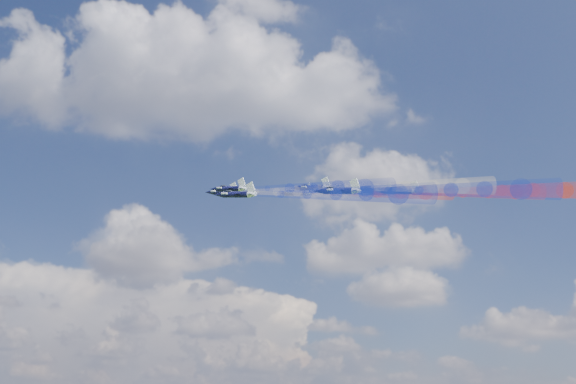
{
  "coord_description": "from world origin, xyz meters",
  "views": [
    {
      "loc": [
        -20.59,
        -146.37,
        125.48
      ],
      "look_at": [
        -20.22,
        -7.64,
        172.98
      ],
      "focal_mm": 42.04,
      "sensor_mm": 36.0,
      "label": 1
    }
  ],
  "objects": [
    {
      "name": "trail_inner_right",
      "position": [
        -0.87,
        -8.08,
        172.72
      ],
      "size": [
        29.51,
        23.76,
        10.84
      ],
      "primitive_type": null,
      "rotation": [
        0.2,
        -0.26,
        0.89
      ],
      "color": "red"
    },
    {
      "name": "trail_rear_left",
      "position": [
        6.34,
        -42.3,
        161.5
      ],
      "size": [
        29.51,
        23.76,
        10.84
      ],
      "primitive_type": null,
      "rotation": [
        0.2,
        -0.26,
        0.89
      ],
      "color": "#172DC7"
    },
    {
      "name": "jet_rear_left",
      "position": [
        -11.03,
        -29.6,
        165.68
      ],
      "size": [
        13.61,
        13.41,
        6.91
      ],
      "primitive_type": null,
      "rotation": [
        0.2,
        -0.26,
        0.89
      ],
      "color": "black"
    },
    {
      "name": "trail_outer_right",
      "position": [
        17.94,
        -7.65,
        172.98
      ],
      "size": [
        29.51,
        23.76,
        10.84
      ],
      "primitive_type": null,
      "rotation": [
        0.2,
        -0.26,
        0.89
      ],
      "color": "red"
    },
    {
      "name": "trail_lead",
      "position": [
        -18.19,
        -9.72,
        172.41
      ],
      "size": [
        29.51,
        23.76,
        10.84
      ],
      "primitive_type": null,
      "rotation": [
        0.2,
        -0.26,
        0.89
      ],
      "color": "white"
    },
    {
      "name": "trail_rear_right",
      "position": [
        20.66,
        -24.98,
        167.36
      ],
      "size": [
        29.51,
        23.76,
        10.84
      ],
      "primitive_type": null,
      "rotation": [
        0.2,
        -0.26,
        0.89
      ],
      "color": "red"
    },
    {
      "name": "jet_outer_left",
      "position": [
        -29.84,
        -29.3,
        165.06
      ],
      "size": [
        13.61,
        13.41,
        6.91
      ],
      "primitive_type": null,
      "rotation": [
        0.2,
        -0.26,
        0.89
      ],
      "color": "black"
    },
    {
      "name": "jet_lead",
      "position": [
        -35.57,
        2.98,
        176.58
      ],
      "size": [
        13.61,
        13.41,
        6.91
      ],
      "primitive_type": null,
      "rotation": [
        0.2,
        -0.26,
        0.89
      ],
      "color": "black"
    },
    {
      "name": "jet_rear_right",
      "position": [
        3.29,
        -12.28,
        171.53
      ],
      "size": [
        13.61,
        13.41,
        6.91
      ],
      "primitive_type": null,
      "rotation": [
        0.2,
        -0.26,
        0.89
      ],
      "color": "black"
    },
    {
      "name": "jet_inner_right",
      "position": [
        -18.25,
        4.62,
        176.9
      ],
      "size": [
        13.61,
        13.41,
        6.91
      ],
      "primitive_type": null,
      "rotation": [
        0.2,
        -0.26,
        0.89
      ],
      "color": "black"
    },
    {
      "name": "jet_outer_right",
      "position": [
        0.57,
        5.05,
        177.15
      ],
      "size": [
        13.61,
        13.41,
        6.91
      ],
      "primitive_type": null,
      "rotation": [
        0.2,
        -0.26,
        0.89
      ],
      "color": "black"
    },
    {
      "name": "jet_center_third",
      "position": [
        -15.19,
        -12.1,
        172.39
      ],
      "size": [
        13.61,
        13.41,
        6.91
      ],
      "primitive_type": null,
      "rotation": [
        0.2,
        -0.26,
        0.89
      ],
      "color": "black"
    },
    {
      "name": "trail_inner_left",
      "position": [
        -15.39,
        -23.38,
        168.47
      ],
      "size": [
        29.51,
        23.76,
        10.84
      ],
      "primitive_type": null,
      "rotation": [
        0.2,
        -0.26,
        0.89
      ],
      "color": "#172DC7"
    },
    {
      "name": "trail_center_third",
      "position": [
        2.18,
        -24.8,
        168.22
      ],
      "size": [
        29.51,
        23.76,
        10.84
      ],
      "primitive_type": null,
      "rotation": [
        0.2,
        -0.26,
        0.89
      ],
      "color": "white"
    },
    {
      "name": "jet_inner_left",
      "position": [
        -32.76,
        -10.68,
        172.65
      ],
      "size": [
        13.61,
        13.41,
        6.91
      ],
      "primitive_type": null,
      "rotation": [
        0.2,
        -0.26,
        0.89
      ],
      "color": "black"
    },
    {
      "name": "trail_outer_left",
      "position": [
        -12.47,
        -42.0,
        160.88
      ],
      "size": [
        29.51,
        23.76,
        10.84
      ],
      "primitive_type": null,
      "rotation": [
        0.2,
        -0.26,
        0.89
      ],
      "color": "#172DC7"
    }
  ]
}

